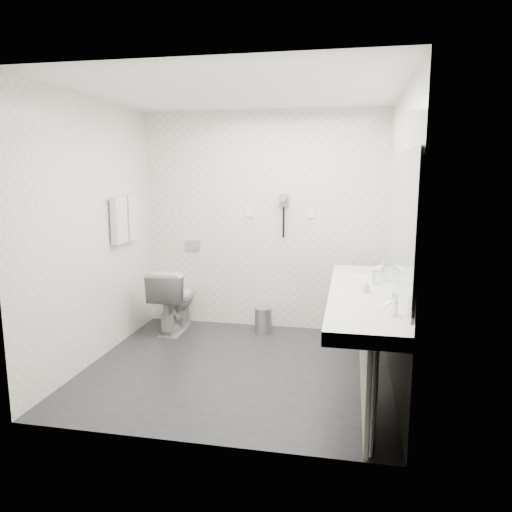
# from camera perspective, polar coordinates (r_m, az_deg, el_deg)

# --- Properties ---
(floor) EXTENTS (2.80, 2.80, 0.00)m
(floor) POSITION_cam_1_polar(r_m,az_deg,el_deg) (4.68, -2.22, -13.03)
(floor) COLOR #232327
(floor) RESTS_ON ground
(ceiling) EXTENTS (2.80, 2.80, 0.00)m
(ceiling) POSITION_cam_1_polar(r_m,az_deg,el_deg) (4.36, -2.45, 18.85)
(ceiling) COLOR white
(ceiling) RESTS_ON wall_back
(wall_back) EXTENTS (2.80, 0.00, 2.80)m
(wall_back) POSITION_cam_1_polar(r_m,az_deg,el_deg) (5.61, 0.79, 4.08)
(wall_back) COLOR white
(wall_back) RESTS_ON floor
(wall_front) EXTENTS (2.80, 0.00, 2.80)m
(wall_front) POSITION_cam_1_polar(r_m,az_deg,el_deg) (3.11, -7.94, -0.85)
(wall_front) COLOR white
(wall_front) RESTS_ON floor
(wall_left) EXTENTS (0.00, 2.60, 2.60)m
(wall_left) POSITION_cam_1_polar(r_m,az_deg,el_deg) (4.86, -18.60, 2.64)
(wall_left) COLOR white
(wall_left) RESTS_ON floor
(wall_right) EXTENTS (0.00, 2.60, 2.60)m
(wall_right) POSITION_cam_1_polar(r_m,az_deg,el_deg) (4.24, 16.40, 1.74)
(wall_right) COLOR white
(wall_right) RESTS_ON floor
(vanity_counter) EXTENTS (0.55, 2.20, 0.10)m
(vanity_counter) POSITION_cam_1_polar(r_m,az_deg,el_deg) (4.12, 12.50, -4.73)
(vanity_counter) COLOR white
(vanity_counter) RESTS_ON floor
(vanity_panel) EXTENTS (0.03, 2.15, 0.75)m
(vanity_panel) POSITION_cam_1_polar(r_m,az_deg,el_deg) (4.24, 12.62, -10.30)
(vanity_panel) COLOR gray
(vanity_panel) RESTS_ON floor
(vanity_post_near) EXTENTS (0.06, 0.06, 0.75)m
(vanity_post_near) POSITION_cam_1_polar(r_m,az_deg,el_deg) (3.29, 13.57, -16.56)
(vanity_post_near) COLOR silver
(vanity_post_near) RESTS_ON floor
(vanity_post_far) EXTENTS (0.06, 0.06, 0.75)m
(vanity_post_far) POSITION_cam_1_polar(r_m,az_deg,el_deg) (5.23, 12.71, -6.38)
(vanity_post_far) COLOR silver
(vanity_post_far) RESTS_ON floor
(mirror) EXTENTS (0.02, 2.20, 1.05)m
(mirror) POSITION_cam_1_polar(r_m,az_deg,el_deg) (4.02, 16.57, 4.17)
(mirror) COLOR #B2BCC6
(mirror) RESTS_ON wall_right
(basin_near) EXTENTS (0.40, 0.31, 0.05)m
(basin_near) POSITION_cam_1_polar(r_m,az_deg,el_deg) (3.48, 12.73, -6.86)
(basin_near) COLOR white
(basin_near) RESTS_ON vanity_counter
(basin_far) EXTENTS (0.40, 0.31, 0.05)m
(basin_far) POSITION_cam_1_polar(r_m,az_deg,el_deg) (4.74, 12.37, -2.34)
(basin_far) COLOR white
(basin_far) RESTS_ON vanity_counter
(faucet_near) EXTENTS (0.04, 0.04, 0.15)m
(faucet_near) POSITION_cam_1_polar(r_m,az_deg,el_deg) (3.47, 16.02, -5.53)
(faucet_near) COLOR silver
(faucet_near) RESTS_ON vanity_counter
(faucet_far) EXTENTS (0.04, 0.04, 0.15)m
(faucet_far) POSITION_cam_1_polar(r_m,az_deg,el_deg) (4.73, 14.77, -1.35)
(faucet_far) COLOR silver
(faucet_far) RESTS_ON vanity_counter
(soap_bottle_a) EXTENTS (0.05, 0.05, 0.10)m
(soap_bottle_a) POSITION_cam_1_polar(r_m,az_deg,el_deg) (4.05, 12.89, -3.56)
(soap_bottle_a) COLOR silver
(soap_bottle_a) RESTS_ON vanity_counter
(glass_left) EXTENTS (0.07, 0.07, 0.11)m
(glass_left) POSITION_cam_1_polar(r_m,az_deg,el_deg) (4.37, 13.95, -2.49)
(glass_left) COLOR silver
(glass_left) RESTS_ON vanity_counter
(glass_right) EXTENTS (0.06, 0.06, 0.11)m
(glass_right) POSITION_cam_1_polar(r_m,az_deg,el_deg) (4.50, 14.85, -2.17)
(glass_right) COLOR silver
(glass_right) RESTS_ON vanity_counter
(toilet) EXTENTS (0.43, 0.74, 0.74)m
(toilet) POSITION_cam_1_polar(r_m,az_deg,el_deg) (5.67, -9.65, -5.05)
(toilet) COLOR white
(toilet) RESTS_ON floor
(flush_plate) EXTENTS (0.18, 0.02, 0.12)m
(flush_plate) POSITION_cam_1_polar(r_m,az_deg,el_deg) (5.84, -7.47, 1.27)
(flush_plate) COLOR #B2B5BA
(flush_plate) RESTS_ON wall_back
(pedal_bin) EXTENTS (0.26, 0.26, 0.28)m
(pedal_bin) POSITION_cam_1_polar(r_m,az_deg,el_deg) (5.56, 0.88, -7.66)
(pedal_bin) COLOR #B2B5BA
(pedal_bin) RESTS_ON floor
(bin_lid) EXTENTS (0.20, 0.20, 0.02)m
(bin_lid) POSITION_cam_1_polar(r_m,az_deg,el_deg) (5.52, 0.89, -6.18)
(bin_lid) COLOR #B2B5BA
(bin_lid) RESTS_ON pedal_bin
(towel_rail) EXTENTS (0.02, 0.62, 0.02)m
(towel_rail) POSITION_cam_1_polar(r_m,az_deg,el_deg) (5.30, -15.36, 6.63)
(towel_rail) COLOR silver
(towel_rail) RESTS_ON wall_left
(towel_near) EXTENTS (0.07, 0.24, 0.48)m
(towel_near) POSITION_cam_1_polar(r_m,az_deg,el_deg) (5.18, -15.83, 4.10)
(towel_near) COLOR silver
(towel_near) RESTS_ON towel_rail
(towel_far) EXTENTS (0.07, 0.24, 0.48)m
(towel_far) POSITION_cam_1_polar(r_m,az_deg,el_deg) (5.43, -14.50, 4.42)
(towel_far) COLOR silver
(towel_far) RESTS_ON towel_rail
(dryer_cradle) EXTENTS (0.10, 0.04, 0.14)m
(dryer_cradle) POSITION_cam_1_polar(r_m,az_deg,el_deg) (5.52, 3.31, 6.57)
(dryer_cradle) COLOR gray
(dryer_cradle) RESTS_ON wall_back
(dryer_barrel) EXTENTS (0.08, 0.14, 0.08)m
(dryer_barrel) POSITION_cam_1_polar(r_m,az_deg,el_deg) (5.45, 3.21, 6.84)
(dryer_barrel) COLOR gray
(dryer_barrel) RESTS_ON dryer_cradle
(dryer_cord) EXTENTS (0.02, 0.02, 0.35)m
(dryer_cord) POSITION_cam_1_polar(r_m,az_deg,el_deg) (5.52, 3.26, 3.97)
(dryer_cord) COLOR black
(dryer_cord) RESTS_ON dryer_cradle
(switch_plate_a) EXTENTS (0.09, 0.02, 0.09)m
(switch_plate_a) POSITION_cam_1_polar(r_m,az_deg,el_deg) (5.61, -0.74, 5.11)
(switch_plate_a) COLOR white
(switch_plate_a) RESTS_ON wall_back
(switch_plate_b) EXTENTS (0.09, 0.02, 0.09)m
(switch_plate_b) POSITION_cam_1_polar(r_m,az_deg,el_deg) (5.51, 6.42, 4.96)
(switch_plate_b) COLOR white
(switch_plate_b) RESTS_ON wall_back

